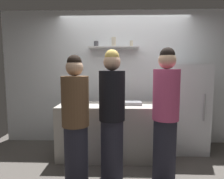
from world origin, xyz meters
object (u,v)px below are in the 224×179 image
object	(u,v)px
baking_pan	(131,103)
person_pink_top	(165,116)
refrigerator	(186,108)
utensil_holder	(81,99)
wine_bottle_amber_glass	(160,95)
person_blonde	(112,116)
wine_bottle_dark_glass	(156,98)
wine_bottle_green_glass	(69,100)
water_bottle_plastic	(77,97)
person_brown_jacket	(76,122)

from	to	relation	value
baking_pan	person_pink_top	xyz separation A→B (m)	(0.41, -0.67, -0.04)
refrigerator	person_pink_top	world-z (taller)	person_pink_top
baking_pan	utensil_holder	size ratio (longest dim) A/B	1.53
refrigerator	utensil_holder	world-z (taller)	refrigerator
wine_bottle_amber_glass	person_blonde	bearing A→B (deg)	-132.01
utensil_holder	wine_bottle_dark_glass	bearing A→B (deg)	-11.64
person_pink_top	utensil_holder	bearing A→B (deg)	44.61
refrigerator	wine_bottle_green_glass	bearing A→B (deg)	-165.28
refrigerator	wine_bottle_dark_glass	size ratio (longest dim) A/B	5.22
utensil_holder	person_pink_top	bearing A→B (deg)	-35.21
wine_bottle_green_glass	water_bottle_plastic	size ratio (longest dim) A/B	1.27
baking_pan	water_bottle_plastic	xyz separation A→B (m)	(-0.92, 0.10, 0.07)
person_brown_jacket	utensil_holder	bearing A→B (deg)	0.26
refrigerator	person_blonde	size ratio (longest dim) A/B	0.90
baking_pan	wine_bottle_amber_glass	bearing A→B (deg)	23.62
water_bottle_plastic	utensil_holder	bearing A→B (deg)	73.35
utensil_holder	person_brown_jacket	world-z (taller)	person_brown_jacket
wine_bottle_green_glass	person_blonde	world-z (taller)	person_blonde
person_pink_top	person_blonde	bearing A→B (deg)	79.92
wine_bottle_green_glass	water_bottle_plastic	distance (m)	0.32
baking_pan	person_blonde	distance (m)	0.74
wine_bottle_green_glass	person_pink_top	xyz separation A→B (m)	(1.38, -0.46, -0.13)
refrigerator	wine_bottle_dark_glass	xyz separation A→B (m)	(-0.62, -0.34, 0.23)
person_pink_top	wine_bottle_green_glass	bearing A→B (deg)	61.38
wine_bottle_amber_glass	person_blonde	world-z (taller)	person_blonde
wine_bottle_amber_glass	water_bottle_plastic	world-z (taller)	wine_bottle_amber_glass
wine_bottle_green_glass	person_pink_top	size ratio (longest dim) A/B	0.16
wine_bottle_green_glass	person_brown_jacket	xyz separation A→B (m)	(0.23, -0.61, -0.18)
baking_pan	water_bottle_plastic	bearing A→B (deg)	173.74
wine_bottle_green_glass	person_brown_jacket	distance (m)	0.68
baking_pan	utensil_holder	bearing A→B (deg)	164.92
baking_pan	wine_bottle_amber_glass	world-z (taller)	wine_bottle_amber_glass
wine_bottle_dark_glass	refrigerator	bearing A→B (deg)	28.74
baking_pan	wine_bottle_green_glass	distance (m)	1.00
wine_bottle_amber_glass	person_pink_top	world-z (taller)	person_pink_top
baking_pan	person_blonde	xyz separation A→B (m)	(-0.29, -0.67, -0.06)
baking_pan	wine_bottle_dark_glass	world-z (taller)	wine_bottle_dark_glass
wine_bottle_amber_glass	person_brown_jacket	distance (m)	1.65
person_brown_jacket	person_pink_top	world-z (taller)	person_pink_top
person_pink_top	refrigerator	bearing A→B (deg)	-42.06
baking_pan	wine_bottle_green_glass	size ratio (longest dim) A/B	1.21
wine_bottle_dark_glass	person_brown_jacket	distance (m)	1.40
person_pink_top	person_brown_jacket	bearing A→B (deg)	87.09
person_brown_jacket	person_blonde	world-z (taller)	person_blonde
water_bottle_plastic	person_blonde	bearing A→B (deg)	-50.84
person_blonde	person_pink_top	distance (m)	0.70
person_pink_top	baking_pan	bearing A→B (deg)	21.03
baking_pan	person_brown_jacket	distance (m)	1.11
utensil_holder	wine_bottle_amber_glass	size ratio (longest dim) A/B	0.67
utensil_holder	person_pink_top	distance (m)	1.58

